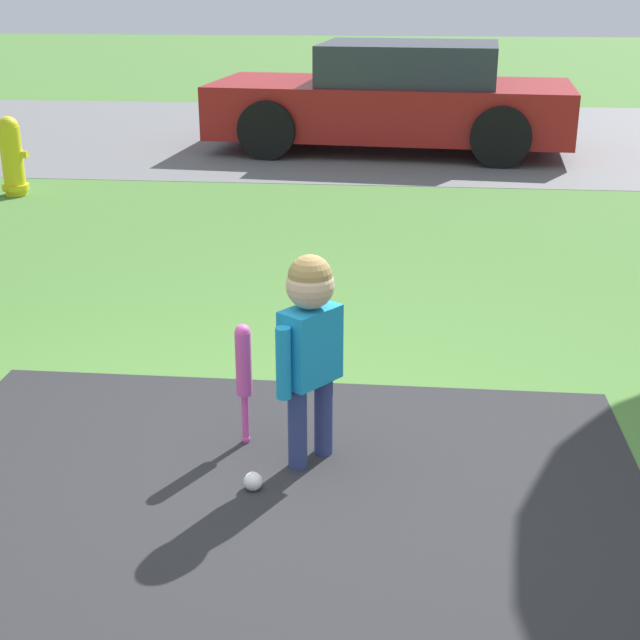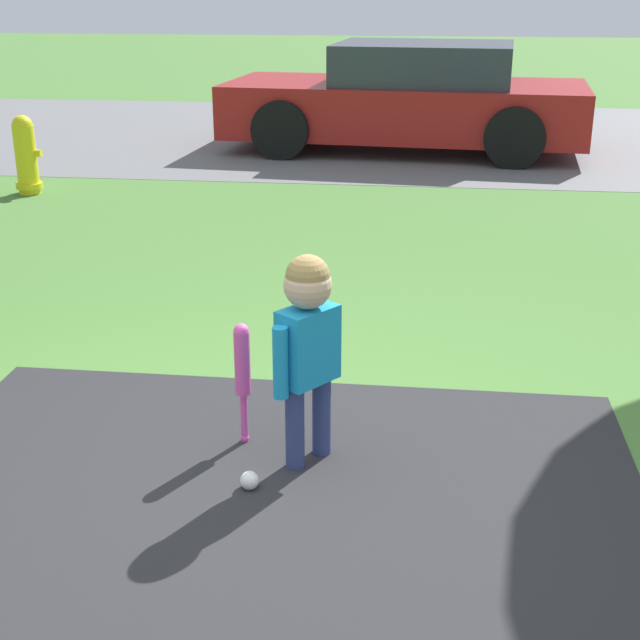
{
  "view_description": "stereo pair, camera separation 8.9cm",
  "coord_description": "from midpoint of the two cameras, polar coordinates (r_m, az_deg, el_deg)",
  "views": [
    {
      "loc": [
        0.67,
        -3.07,
        1.91
      ],
      "look_at": [
        0.31,
        0.63,
        0.49
      ],
      "focal_mm": 50.0,
      "sensor_mm": 36.0,
      "label": 1
    },
    {
      "loc": [
        0.76,
        -3.06,
        1.91
      ],
      "look_at": [
        0.31,
        0.63,
        0.49
      ],
      "focal_mm": 50.0,
      "sensor_mm": 36.0,
      "label": 2
    }
  ],
  "objects": [
    {
      "name": "parked_car",
      "position": [
        10.8,
        4.57,
        13.94
      ],
      "size": [
        4.28,
        2.25,
        1.22
      ],
      "rotation": [
        0.0,
        0.0,
        3.06
      ],
      "color": "maroon",
      "rests_on": "ground"
    },
    {
      "name": "street_strip",
      "position": [
        11.85,
        2.11,
        11.75
      ],
      "size": [
        40.0,
        6.0,
        0.01
      ],
      "color": "slate",
      "rests_on": "ground"
    },
    {
      "name": "fire_hydrant",
      "position": [
        8.9,
        -19.39,
        9.82
      ],
      "size": [
        0.28,
        0.25,
        0.73
      ],
      "color": "yellow",
      "rests_on": "ground"
    },
    {
      "name": "ground_plane",
      "position": [
        3.68,
        -6.51,
        -10.45
      ],
      "size": [
        60.0,
        60.0,
        0.0
      ],
      "primitive_type": "plane",
      "color": "#477533"
    },
    {
      "name": "child",
      "position": [
        3.57,
        -1.33,
        -0.74
      ],
      "size": [
        0.26,
        0.31,
        0.91
      ],
      "rotation": [
        0.0,
        0.0,
        0.92
      ],
      "color": "navy",
      "rests_on": "ground"
    },
    {
      "name": "sports_ball",
      "position": [
        3.62,
        -5.01,
        -10.25
      ],
      "size": [
        0.08,
        0.08,
        0.08
      ],
      "color": "white",
      "rests_on": "ground"
    },
    {
      "name": "baseball_bat",
      "position": [
        3.82,
        -5.57,
        -3.06
      ],
      "size": [
        0.07,
        0.07,
        0.56
      ],
      "color": "#E54CA5",
      "rests_on": "ground"
    }
  ]
}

